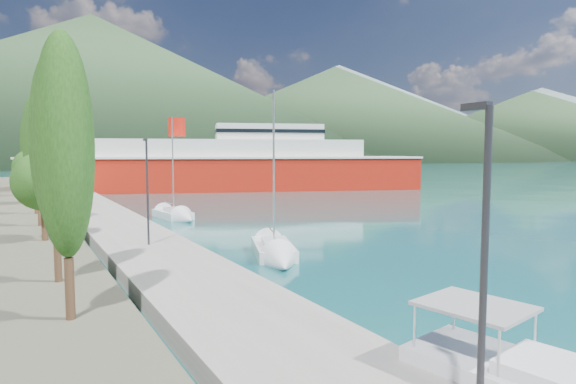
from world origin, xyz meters
TOP-DOWN VIEW (x-y plane):
  - ground at (0.00, 120.00)m, footprint 1400.00×1400.00m
  - quay at (-9.00, 26.00)m, footprint 5.00×88.00m
  - hills_far at (138.59, 618.73)m, footprint 1480.00×900.00m
  - hills_near at (98.04, 372.50)m, footprint 1010.00×520.00m
  - tree_row at (-14.09, 32.61)m, footprint 3.74×61.16m
  - lamp_posts at (-9.00, 15.04)m, footprint 0.15×47.92m
  - sailboat_near at (-2.87, 10.13)m, footprint 4.58×7.63m
  - sailboat_mid at (-2.78, 29.09)m, footprint 2.86×7.11m
  - ferry at (15.51, 60.37)m, footprint 62.79×32.36m

SIDE VIEW (x-z plane):
  - ground at x=0.00m, z-range 0.00..0.00m
  - sailboat_near at x=-2.87m, z-range -4.98..5.56m
  - sailboat_mid at x=-2.78m, z-range -4.81..5.39m
  - quay at x=-9.00m, z-range 0.00..0.80m
  - ferry at x=15.51m, z-range -2.41..9.88m
  - lamp_posts at x=-9.00m, z-range 1.05..7.11m
  - tree_row at x=-14.09m, z-range 0.47..11.16m
  - hills_near at x=98.04m, z-range -8.32..106.68m
  - hills_far at x=138.59m, z-range -12.61..167.39m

